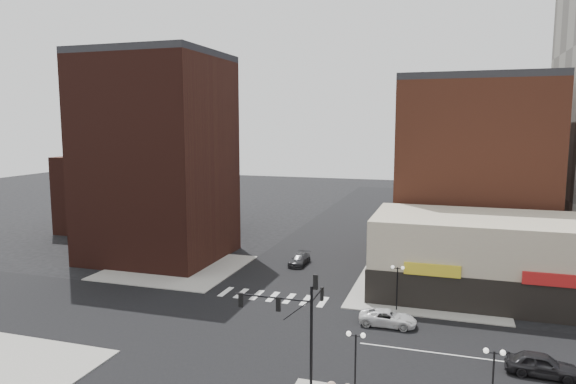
% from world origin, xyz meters
% --- Properties ---
extents(ground, '(240.00, 240.00, 0.00)m').
position_xyz_m(ground, '(0.00, 0.00, 0.00)').
color(ground, black).
rests_on(ground, ground).
extents(road_ew, '(200.00, 14.00, 0.02)m').
position_xyz_m(road_ew, '(0.00, 0.00, 0.01)').
color(road_ew, black).
rests_on(road_ew, ground).
extents(road_ns, '(14.00, 200.00, 0.02)m').
position_xyz_m(road_ns, '(0.00, 0.00, 0.01)').
color(road_ns, black).
rests_on(road_ns, ground).
extents(sidewalk_nw, '(15.00, 15.00, 0.12)m').
position_xyz_m(sidewalk_nw, '(-14.50, 14.50, 0.06)').
color(sidewalk_nw, gray).
rests_on(sidewalk_nw, ground).
extents(sidewalk_ne, '(15.00, 15.00, 0.12)m').
position_xyz_m(sidewalk_ne, '(14.50, 14.50, 0.06)').
color(sidewalk_ne, gray).
rests_on(sidewalk_ne, ground).
extents(building_nw, '(16.00, 15.00, 25.00)m').
position_xyz_m(building_nw, '(-19.00, 18.50, 12.50)').
color(building_nw, '#351611').
rests_on(building_nw, ground).
extents(building_nw_low, '(20.00, 18.00, 12.00)m').
position_xyz_m(building_nw_low, '(-32.00, 34.00, 6.00)').
color(building_nw_low, '#351611').
rests_on(building_nw_low, ground).
extents(building_ne_midrise, '(18.00, 15.00, 22.00)m').
position_xyz_m(building_ne_midrise, '(19.00, 29.50, 11.00)').
color(building_ne_midrise, brown).
rests_on(building_ne_midrise, ground).
extents(building_ne_row, '(24.20, 12.20, 8.00)m').
position_xyz_m(building_ne_row, '(21.00, 15.00, 3.30)').
color(building_ne_row, '#B7AE91').
rests_on(building_ne_row, ground).
extents(traffic_signal, '(5.59, 3.09, 7.77)m').
position_xyz_m(traffic_signal, '(7.24, -7.83, 4.96)').
color(traffic_signal, black).
rests_on(traffic_signal, ground).
extents(street_lamp_se_a, '(1.22, 0.32, 4.16)m').
position_xyz_m(street_lamp_se_a, '(11.00, -8.00, 3.29)').
color(street_lamp_se_a, black).
rests_on(street_lamp_se_a, sidewalk_se).
extents(street_lamp_se_b, '(1.22, 0.32, 4.16)m').
position_xyz_m(street_lamp_se_b, '(19.00, -8.00, 3.29)').
color(street_lamp_se_b, black).
rests_on(street_lamp_se_b, sidewalk_se).
extents(street_lamp_ne, '(1.22, 0.32, 4.16)m').
position_xyz_m(street_lamp_ne, '(12.00, 8.00, 3.29)').
color(street_lamp_ne, black).
rests_on(street_lamp_ne, sidewalk_ne).
extents(white_suv, '(4.82, 2.23, 1.34)m').
position_xyz_m(white_suv, '(11.64, 4.28, 0.67)').
color(white_suv, silver).
rests_on(white_suv, ground).
extents(dark_sedan_east, '(4.78, 2.20, 1.59)m').
position_xyz_m(dark_sedan_east, '(22.65, -1.43, 0.79)').
color(dark_sedan_east, black).
rests_on(dark_sedan_east, ground).
extents(dark_sedan_north, '(1.91, 4.60, 1.33)m').
position_xyz_m(dark_sedan_north, '(-0.84, 20.19, 0.66)').
color(dark_sedan_north, black).
rests_on(dark_sedan_north, ground).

